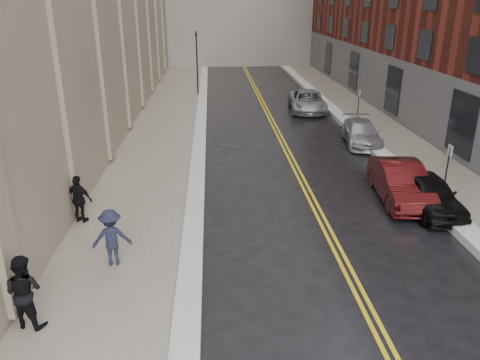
{
  "coord_description": "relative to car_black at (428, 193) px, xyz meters",
  "views": [
    {
      "loc": [
        -1.46,
        -9.09,
        7.6
      ],
      "look_at": [
        -0.53,
        6.33,
        1.6
      ],
      "focal_mm": 35.0,
      "sensor_mm": 36.0,
      "label": 1
    }
  ],
  "objects": [
    {
      "name": "pedestrian_c",
      "position": [
        -12.88,
        -0.52,
        0.32
      ],
      "size": [
        1.11,
        0.76,
        1.75
      ],
      "primitive_type": "imported",
      "rotation": [
        0.0,
        0.0,
        2.78
      ],
      "color": "black",
      "rests_on": "sidewalk_left"
    },
    {
      "name": "car_silver_near",
      "position": [
        0.12,
        8.79,
        -0.06
      ],
      "size": [
        2.3,
        4.59,
        1.28
      ],
      "primitive_type": "imported",
      "rotation": [
        0.0,
        0.0,
        -0.12
      ],
      "color": "#9C9DA3",
      "rests_on": "ground"
    },
    {
      "name": "parking_sign_near",
      "position": [
        1.22,
        1.19,
        0.65
      ],
      "size": [
        0.06,
        0.35,
        2.23
      ],
      "color": "black",
      "rests_on": "ground"
    },
    {
      "name": "parking_sign_far",
      "position": [
        1.22,
        13.19,
        0.65
      ],
      "size": [
        0.06,
        0.35,
        2.23
      ],
      "color": "black",
      "rests_on": "ground"
    },
    {
      "name": "car_maroon",
      "position": [
        -0.69,
        1.01,
        0.07
      ],
      "size": [
        2.06,
        4.81,
        1.54
      ],
      "primitive_type": "imported",
      "rotation": [
        0.0,
        0.0,
        -0.09
      ],
      "color": "#3F0B0C",
      "rests_on": "ground"
    },
    {
      "name": "sidewalk_left",
      "position": [
        -11.18,
        9.19,
        -0.63
      ],
      "size": [
        4.0,
        64.0,
        0.15
      ],
      "primitive_type": "cube",
      "color": "gray",
      "rests_on": "ground"
    },
    {
      "name": "pedestrian_a",
      "position": [
        -12.72,
        -6.2,
        0.4
      ],
      "size": [
        1.09,
        0.95,
        1.9
      ],
      "primitive_type": "imported",
      "rotation": [
        0.0,
        0.0,
        2.86
      ],
      "color": "black",
      "rests_on": "sidewalk_left"
    },
    {
      "name": "lane_stripe_a",
      "position": [
        -4.3,
        9.19,
        -0.7
      ],
      "size": [
        0.12,
        64.0,
        0.01
      ],
      "primitive_type": "cube",
      "color": "gold",
      "rests_on": "ground"
    },
    {
      "name": "ground",
      "position": [
        -6.68,
        -6.81,
        -0.7
      ],
      "size": [
        160.0,
        160.0,
        0.0
      ],
      "primitive_type": "plane",
      "color": "black",
      "rests_on": "ground"
    },
    {
      "name": "sidewalk_right",
      "position": [
        2.32,
        9.19,
        -0.63
      ],
      "size": [
        3.0,
        64.0,
        0.15
      ],
      "primitive_type": "cube",
      "color": "gray",
      "rests_on": "ground"
    },
    {
      "name": "traffic_signal",
      "position": [
        -9.28,
        23.19,
        2.38
      ],
      "size": [
        0.18,
        0.15,
        5.2
      ],
      "color": "black",
      "rests_on": "ground"
    },
    {
      "name": "lane_stripe_b",
      "position": [
        -4.06,
        9.19,
        -0.7
      ],
      "size": [
        0.12,
        64.0,
        0.01
      ],
      "primitive_type": "cube",
      "color": "gold",
      "rests_on": "ground"
    },
    {
      "name": "pedestrian_b",
      "position": [
        -11.19,
        -3.48,
        0.33
      ],
      "size": [
        1.23,
        0.83,
        1.77
      ],
      "primitive_type": "imported",
      "rotation": [
        0.0,
        0.0,
        3.3
      ],
      "color": "#1C1E32",
      "rests_on": "sidewalk_left"
    },
    {
      "name": "snow_ridge_left",
      "position": [
        -8.88,
        9.19,
        -0.57
      ],
      "size": [
        0.7,
        60.8,
        0.26
      ],
      "primitive_type": "cube",
      "color": "silver",
      "rests_on": "ground"
    },
    {
      "name": "car_black",
      "position": [
        0.0,
        0.0,
        0.0
      ],
      "size": [
        1.7,
        4.14,
        1.4
      ],
      "primitive_type": "imported",
      "rotation": [
        0.0,
        0.0,
        0.01
      ],
      "color": "black",
      "rests_on": "ground"
    },
    {
      "name": "snow_ridge_right",
      "position": [
        0.47,
        9.19,
        -0.55
      ],
      "size": [
        0.85,
        60.8,
        0.3
      ],
      "primitive_type": "cube",
      "color": "silver",
      "rests_on": "ground"
    },
    {
      "name": "car_silver_far",
      "position": [
        -1.29,
        17.12,
        0.03
      ],
      "size": [
        2.85,
        5.42,
        1.46
      ],
      "primitive_type": "imported",
      "rotation": [
        0.0,
        0.0,
        -0.09
      ],
      "color": "#9FA3A7",
      "rests_on": "ground"
    }
  ]
}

